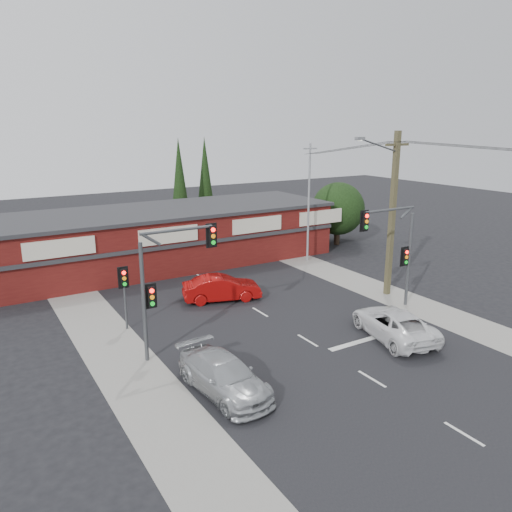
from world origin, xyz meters
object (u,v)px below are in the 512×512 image
red_sedan (222,288)px  silver_suv (224,376)px  shop_building (162,236)px  white_suv (394,324)px  utility_pole (391,209)px

red_sedan → silver_suv: bearing=169.7°
red_sedan → shop_building: (-0.07, 9.63, 1.36)m
white_suv → shop_building: bearing=-62.1°
white_suv → utility_pole: bearing=-118.7°
shop_building → utility_pole: utility_pole is taller
white_suv → shop_building: shop_building is taller
white_suv → red_sedan: size_ratio=1.13×
white_suv → silver_suv: (-9.71, -0.32, -0.01)m
silver_suv → shop_building: size_ratio=0.18×
silver_suv → white_suv: bearing=-2.8°
shop_building → utility_pole: 17.15m
silver_suv → red_sedan: (4.87, 9.62, 0.04)m
white_suv → red_sedan: 10.48m
white_suv → shop_building: (-4.91, 18.93, 1.40)m
white_suv → shop_building: 19.60m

